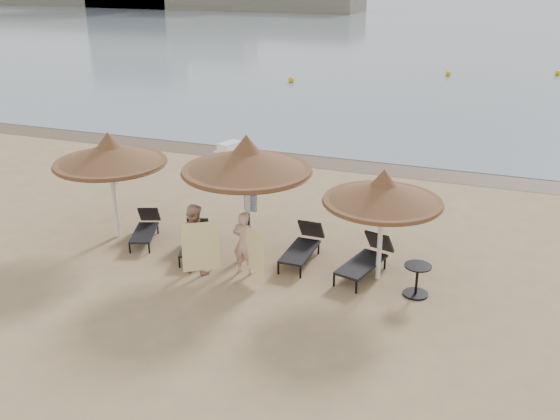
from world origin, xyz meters
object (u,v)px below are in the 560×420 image
(palapa_left, at_px, (110,154))
(pedal_boat, at_px, (237,161))
(palapa_center, at_px, (247,161))
(palapa_right, at_px, (383,193))
(lounger_near_right, at_px, (303,245))
(person_right, at_px, (244,238))
(lounger_far_left, at_px, (146,227))
(person_left, at_px, (194,233))
(lounger_near_left, at_px, (196,239))
(side_table, at_px, (417,281))
(lounger_far_right, at_px, (367,258))

(palapa_left, distance_m, pedal_boat, 6.62)
(palapa_left, relative_size, palapa_center, 0.92)
(palapa_center, distance_m, palapa_right, 3.31)
(palapa_left, bearing_deg, lounger_near_right, 4.76)
(person_right, distance_m, pedal_boat, 7.79)
(palapa_right, distance_m, lounger_near_right, 2.65)
(palapa_right, bearing_deg, pedal_boat, 135.21)
(palapa_left, xyz_separation_m, palapa_center, (3.73, 0.13, 0.19))
(lounger_far_left, bearing_deg, person_left, -49.80)
(lounger_near_left, relative_size, person_right, 0.98)
(lounger_near_left, bearing_deg, palapa_right, -15.76)
(person_right, bearing_deg, side_table, -174.31)
(palapa_center, bearing_deg, lounger_near_right, 12.23)
(palapa_left, distance_m, lounger_near_left, 3.09)
(palapa_left, xyz_separation_m, lounger_far_left, (0.80, 0.12, -1.96))
(side_table, bearing_deg, palapa_center, 172.36)
(lounger_far_right, relative_size, person_left, 1.02)
(lounger_far_left, bearing_deg, palapa_left, 168.32)
(lounger_near_left, distance_m, pedal_boat, 6.63)
(palapa_left, xyz_separation_m, palapa_right, (7.02, 0.04, -0.17))
(lounger_far_left, distance_m, lounger_far_right, 5.91)
(side_table, height_order, person_left, person_left)
(palapa_center, bearing_deg, side_table, -7.64)
(lounger_near_left, bearing_deg, lounger_far_right, -12.97)
(lounger_far_left, xyz_separation_m, lounger_far_right, (5.90, 0.12, 0.06))
(lounger_near_left, height_order, person_left, person_left)
(palapa_center, relative_size, lounger_far_left, 1.84)
(palapa_center, relative_size, pedal_boat, 1.36)
(lounger_near_right, bearing_deg, person_right, -130.89)
(palapa_center, relative_size, person_right, 1.76)
(palapa_right, xyz_separation_m, side_table, (0.95, -0.47, -1.78))
(lounger_near_right, bearing_deg, palapa_left, -174.27)
(lounger_near_right, height_order, side_table, lounger_near_right)
(lounger_near_left, xyz_separation_m, pedal_boat, (-1.67, 6.42, 0.02))
(palapa_right, xyz_separation_m, person_right, (-3.01, -0.80, -1.23))
(palapa_center, height_order, person_right, palapa_center)
(lounger_far_left, height_order, pedal_boat, pedal_boat)
(palapa_right, bearing_deg, lounger_far_right, 147.88)
(person_right, bearing_deg, lounger_near_right, -130.86)
(palapa_center, bearing_deg, palapa_left, -177.98)
(pedal_boat, bearing_deg, palapa_center, -43.77)
(palapa_left, relative_size, lounger_far_right, 1.45)
(palapa_left, bearing_deg, person_right, -10.75)
(person_left, bearing_deg, pedal_boat, -69.73)
(lounger_far_right, bearing_deg, lounger_near_left, -160.33)
(palapa_left, height_order, lounger_far_left, palapa_left)
(pedal_boat, bearing_deg, palapa_left, -76.40)
(palapa_right, height_order, side_table, palapa_right)
(side_table, distance_m, pedal_boat, 9.88)
(palapa_center, bearing_deg, lounger_far_right, 2.02)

